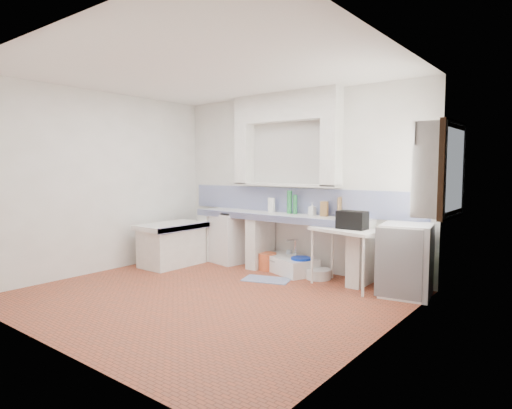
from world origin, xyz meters
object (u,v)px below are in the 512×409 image
Objects in this scene: stove at (230,238)px; sink at (289,265)px; fridge at (407,260)px; side_table at (347,258)px.

sink is (1.21, 0.00, -0.31)m from stove.
fridge is at bearing 17.43° from sink.
sink is at bearing 166.26° from fridge.
side_table is (2.29, -0.22, -0.02)m from stove.
sink is at bearing -179.21° from side_table.
stove is 1.25m from sink.
fridge is (1.86, -0.13, 0.35)m from sink.
sink is at bearing 10.97° from stove.
stove is 3.08m from fridge.
side_table is at bearing 5.54° from stove.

